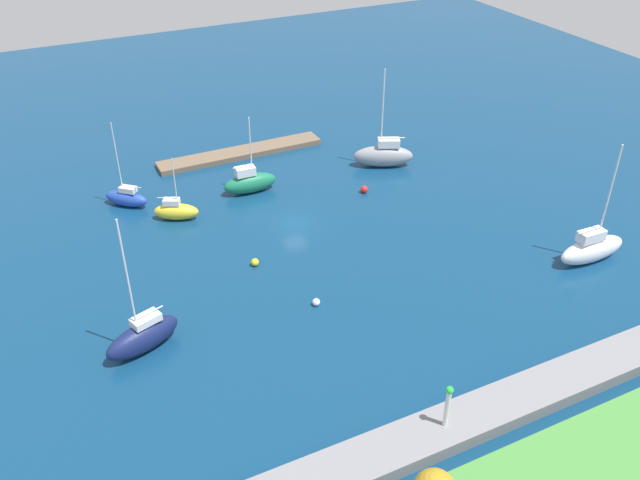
{
  "coord_description": "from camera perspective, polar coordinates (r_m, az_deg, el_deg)",
  "views": [
    {
      "loc": [
        25.04,
        57.78,
        38.39
      ],
      "look_at": [
        0.0,
        6.34,
        1.5
      ],
      "focal_mm": 37.72,
      "sensor_mm": 36.0,
      "label": 1
    }
  ],
  "objects": [
    {
      "name": "water",
      "position": [
        73.75,
        -2.16,
        1.42
      ],
      "size": [
        160.0,
        160.0,
        0.0
      ],
      "primitive_type": "plane",
      "color": "navy",
      "rests_on": "ground"
    },
    {
      "name": "mooring_buoy_red",
      "position": [
        79.74,
        3.77,
        4.32
      ],
      "size": [
        0.87,
        0.87,
        0.87
      ],
      "primitive_type": "sphere",
      "color": "red",
      "rests_on": "water"
    },
    {
      "name": "pier_dock",
      "position": [
        89.3,
        -6.75,
        7.36
      ],
      "size": [
        21.89,
        3.11,
        0.68
      ],
      "primitive_type": "cube",
      "color": "brown",
      "rests_on": "ground"
    },
    {
      "name": "harbor_beacon",
      "position": [
        49.17,
        10.78,
        -13.45
      ],
      "size": [
        0.56,
        0.56,
        3.73
      ],
      "color": "silver",
      "rests_on": "breakwater"
    },
    {
      "name": "sailboat_gray_by_breakwater",
      "position": [
        85.72,
        5.42,
        7.2
      ],
      "size": [
        7.8,
        5.35,
        12.63
      ],
      "rotation": [
        0.0,
        0.0,
        5.84
      ],
      "color": "gray",
      "rests_on": "water"
    },
    {
      "name": "sailboat_white_near_pier",
      "position": [
        72.08,
        22.08,
        -0.65
      ],
      "size": [
        7.74,
        2.32,
        12.67
      ],
      "rotation": [
        0.0,
        0.0,
        3.12
      ],
      "color": "white",
      "rests_on": "water"
    },
    {
      "name": "sailboat_navy_far_north",
      "position": [
        58.28,
        -14.79,
        -7.89
      ],
      "size": [
        7.08,
        4.23,
        12.92
      ],
      "rotation": [
        0.0,
        0.0,
        0.32
      ],
      "color": "#141E4C",
      "rests_on": "water"
    },
    {
      "name": "sailboat_blue_west_end",
      "position": [
        79.69,
        -16.1,
        3.48
      ],
      "size": [
        4.99,
        4.8,
        10.15
      ],
      "rotation": [
        0.0,
        0.0,
        5.54
      ],
      "color": "#2347B2",
      "rests_on": "water"
    },
    {
      "name": "mooring_buoy_yellow",
      "position": [
        67.03,
        -5.54,
        -1.89
      ],
      "size": [
        0.79,
        0.79,
        0.79
      ],
      "primitive_type": "sphere",
      "color": "yellow",
      "rests_on": "water"
    },
    {
      "name": "breakwater",
      "position": [
        52.27,
        12.71,
        -14.58
      ],
      "size": [
        68.36,
        3.68,
        1.18
      ],
      "primitive_type": "cube",
      "color": "gray",
      "rests_on": "ground"
    },
    {
      "name": "mooring_buoy_white",
      "position": [
        61.63,
        -0.33,
        -5.29
      ],
      "size": [
        0.72,
        0.72,
        0.72
      ],
      "primitive_type": "sphere",
      "color": "white",
      "rests_on": "water"
    },
    {
      "name": "sailboat_green_lone_north",
      "position": [
        79.7,
        -5.99,
        4.92
      ],
      "size": [
        6.46,
        2.38,
        9.38
      ],
      "rotation": [
        0.0,
        0.0,
        3.11
      ],
      "color": "#19724C",
      "rests_on": "water"
    },
    {
      "name": "sailboat_yellow_center_basin",
      "position": [
        75.65,
        -12.11,
        2.44
      ],
      "size": [
        5.18,
        3.8,
        7.46
      ],
      "rotation": [
        0.0,
        0.0,
        2.67
      ],
      "color": "yellow",
      "rests_on": "water"
    }
  ]
}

